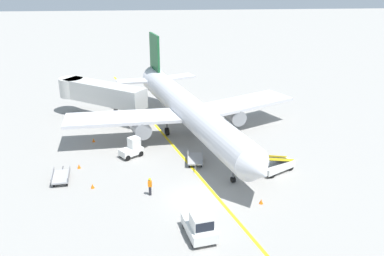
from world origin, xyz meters
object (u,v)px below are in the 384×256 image
(pushback_tug, at_px, (200,226))
(safety_cone_nose_left, at_px, (93,186))
(safety_cone_nose_right, at_px, (79,166))
(jet_bridge, at_px, (96,92))
(airliner, at_px, (188,110))
(safety_cone_wingtip_left, at_px, (261,201))
(baggage_tug_near_wing, at_px, (132,148))
(belt_loader_forward_hold, at_px, (276,165))
(safety_cone_wingtip_right, at_px, (94,140))
(baggage_cart_loaded, at_px, (61,176))
(ground_crew_marshaller, at_px, (150,186))
(baggage_cart_empty_trailing, at_px, (195,159))

(pushback_tug, relative_size, safety_cone_nose_left, 8.91)
(safety_cone_nose_right, bearing_deg, jet_bridge, 89.99)
(airliner, bearing_deg, safety_cone_nose_right, -147.18)
(safety_cone_nose_right, bearing_deg, safety_cone_wingtip_left, -25.67)
(baggage_tug_near_wing, bearing_deg, belt_loader_forward_hold, -18.18)
(baggage_tug_near_wing, relative_size, safety_cone_nose_left, 6.14)
(safety_cone_nose_right, relative_size, safety_cone_wingtip_right, 1.00)
(baggage_cart_loaded, relative_size, ground_crew_marshaller, 2.25)
(baggage_cart_loaded, bearing_deg, pushback_tug, -38.78)
(airliner, distance_m, jet_bridge, 13.83)
(baggage_cart_empty_trailing, relative_size, safety_cone_wingtip_right, 8.65)
(ground_crew_marshaller, distance_m, safety_cone_nose_right, 9.39)
(pushback_tug, bearing_deg, airliner, 88.70)
(pushback_tug, height_order, belt_loader_forward_hold, belt_loader_forward_hold)
(baggage_cart_loaded, distance_m, safety_cone_nose_left, 3.59)
(baggage_cart_empty_trailing, distance_m, ground_crew_marshaller, 7.81)
(jet_bridge, distance_m, safety_cone_wingtip_left, 28.82)
(safety_cone_nose_left, bearing_deg, belt_loader_forward_hold, 6.45)
(baggage_cart_empty_trailing, relative_size, safety_cone_nose_left, 8.65)
(baggage_cart_loaded, relative_size, baggage_cart_empty_trailing, 1.00)
(safety_cone_nose_left, relative_size, safety_cone_wingtip_right, 1.00)
(belt_loader_forward_hold, bearing_deg, safety_cone_nose_left, -173.55)
(jet_bridge, bearing_deg, airliner, -33.14)
(baggage_cart_loaded, height_order, ground_crew_marshaller, ground_crew_marshaller)
(jet_bridge, bearing_deg, safety_cone_wingtip_right, -86.28)
(airliner, xyz_separation_m, safety_cone_wingtip_left, (5.27, -15.57, -3.20))
(belt_loader_forward_hold, height_order, safety_cone_nose_right, belt_loader_forward_hold)
(baggage_tug_near_wing, xyz_separation_m, safety_cone_nose_right, (-5.24, -2.47, -0.71))
(jet_bridge, distance_m, baggage_cart_loaded, 17.95)
(jet_bridge, xyz_separation_m, baggage_tug_near_wing, (5.24, -12.57, -2.62))
(safety_cone_nose_right, bearing_deg, baggage_tug_near_wing, 25.21)
(baggage_tug_near_wing, bearing_deg, baggage_cart_empty_trailing, -17.29)
(safety_cone_wingtip_right, bearing_deg, jet_bridge, 93.72)
(jet_bridge, relative_size, baggage_cart_empty_trailing, 3.14)
(belt_loader_forward_hold, distance_m, safety_cone_nose_right, 19.78)
(safety_cone_wingtip_left, xyz_separation_m, safety_cone_wingtip_right, (-16.32, 14.87, 0.00))
(safety_cone_nose_left, distance_m, safety_cone_wingtip_left, 15.40)
(safety_cone_nose_left, bearing_deg, safety_cone_wingtip_left, -14.41)
(baggage_tug_near_wing, bearing_deg, safety_cone_wingtip_right, 137.51)
(ground_crew_marshaller, relative_size, safety_cone_wingtip_left, 3.86)
(pushback_tug, bearing_deg, safety_cone_wingtip_right, 118.75)
(pushback_tug, bearing_deg, baggage_tug_near_wing, 111.44)
(pushback_tug, height_order, safety_cone_wingtip_left, pushback_tug)
(baggage_cart_empty_trailing, bearing_deg, belt_loader_forward_hold, -18.92)
(safety_cone_wingtip_left, bearing_deg, belt_loader_forward_hold, 64.49)
(airliner, relative_size, safety_cone_nose_right, 78.68)
(jet_bridge, relative_size, safety_cone_wingtip_left, 27.21)
(baggage_tug_near_wing, xyz_separation_m, safety_cone_wingtip_left, (11.62, -10.57, -0.71))
(pushback_tug, bearing_deg, belt_loader_forward_hold, 50.36)
(baggage_cart_loaded, relative_size, safety_cone_wingtip_left, 8.69)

